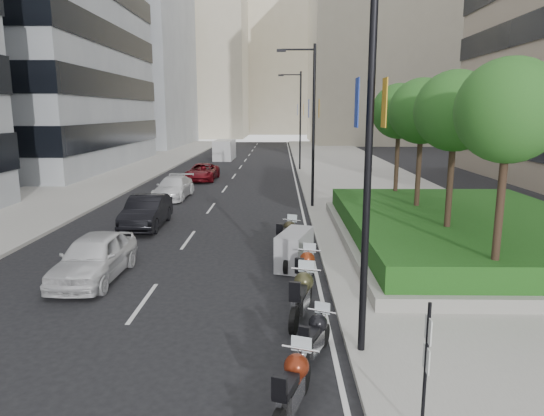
{
  "coord_description": "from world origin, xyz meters",
  "views": [
    {
      "loc": [
        2.45,
        -9.15,
        5.42
      ],
      "look_at": [
        2.17,
        8.04,
        2.0
      ],
      "focal_mm": 32.0,
      "sensor_mm": 36.0,
      "label": 1
    }
  ],
  "objects_px": {
    "car_b": "(146,212)",
    "car_d": "(202,172)",
    "motorcycle_4": "(305,270)",
    "car_a": "(94,257)",
    "motorcycle_1": "(293,386)",
    "car_c": "(174,188)",
    "parking_sign": "(426,364)",
    "motorcycle_5": "(295,250)",
    "lamp_post_0": "(362,129)",
    "lamp_post_1": "(311,118)",
    "motorcycle_2": "(315,337)",
    "delivery_van": "(224,151)",
    "lamp_post_2": "(299,116)",
    "motorcycle_6": "(287,235)",
    "motorcycle_3": "(302,296)"
  },
  "relations": [
    {
      "from": "car_b",
      "to": "car_d",
      "type": "relative_size",
      "value": 0.95
    },
    {
      "from": "motorcycle_4",
      "to": "car_b",
      "type": "distance_m",
      "value": 10.8
    },
    {
      "from": "car_a",
      "to": "car_d",
      "type": "relative_size",
      "value": 0.92
    },
    {
      "from": "motorcycle_1",
      "to": "car_c",
      "type": "distance_m",
      "value": 23.48
    },
    {
      "from": "parking_sign",
      "to": "car_d",
      "type": "distance_m",
      "value": 32.6
    },
    {
      "from": "parking_sign",
      "to": "motorcycle_5",
      "type": "relative_size",
      "value": 1.09
    },
    {
      "from": "car_b",
      "to": "lamp_post_0",
      "type": "bearing_deg",
      "value": -57.83
    },
    {
      "from": "lamp_post_0",
      "to": "lamp_post_1",
      "type": "bearing_deg",
      "value": 90.0
    },
    {
      "from": "lamp_post_1",
      "to": "motorcycle_2",
      "type": "xyz_separation_m",
      "value": [
        -0.91,
        -17.2,
        -4.54
      ]
    },
    {
      "from": "delivery_van",
      "to": "motorcycle_4",
      "type": "bearing_deg",
      "value": -78.61
    },
    {
      "from": "lamp_post_2",
      "to": "car_a",
      "type": "height_order",
      "value": "lamp_post_2"
    },
    {
      "from": "car_b",
      "to": "car_c",
      "type": "bearing_deg",
      "value": 91.97
    },
    {
      "from": "motorcycle_4",
      "to": "motorcycle_6",
      "type": "distance_m",
      "value": 4.38
    },
    {
      "from": "lamp_post_1",
      "to": "delivery_van",
      "type": "bearing_deg",
      "value": 105.83
    },
    {
      "from": "lamp_post_0",
      "to": "motorcycle_5",
      "type": "bearing_deg",
      "value": 100.43
    },
    {
      "from": "motorcycle_5",
      "to": "car_a",
      "type": "bearing_deg",
      "value": 119.23
    },
    {
      "from": "motorcycle_6",
      "to": "car_a",
      "type": "height_order",
      "value": "car_a"
    },
    {
      "from": "lamp_post_1",
      "to": "motorcycle_6",
      "type": "height_order",
      "value": "lamp_post_1"
    },
    {
      "from": "lamp_post_1",
      "to": "car_c",
      "type": "relative_size",
      "value": 1.9
    },
    {
      "from": "lamp_post_0",
      "to": "motorcycle_6",
      "type": "xyz_separation_m",
      "value": [
        -1.4,
        8.57,
        -4.46
      ]
    },
    {
      "from": "lamp_post_2",
      "to": "car_b",
      "type": "xyz_separation_m",
      "value": [
        -8.05,
        -22.69,
        -4.31
      ]
    },
    {
      "from": "motorcycle_2",
      "to": "car_c",
      "type": "height_order",
      "value": "car_c"
    },
    {
      "from": "car_b",
      "to": "motorcycle_2",
      "type": "bearing_deg",
      "value": -61.3
    },
    {
      "from": "delivery_van",
      "to": "lamp_post_2",
      "type": "bearing_deg",
      "value": -50.99
    },
    {
      "from": "car_b",
      "to": "delivery_van",
      "type": "relative_size",
      "value": 0.86
    },
    {
      "from": "motorcycle_4",
      "to": "car_a",
      "type": "height_order",
      "value": "car_a"
    },
    {
      "from": "delivery_van",
      "to": "lamp_post_0",
      "type": "bearing_deg",
      "value": -78.41
    },
    {
      "from": "motorcycle_5",
      "to": "motorcycle_1",
      "type": "bearing_deg",
      "value": -164.39
    },
    {
      "from": "lamp_post_1",
      "to": "motorcycle_6",
      "type": "bearing_deg",
      "value": -99.43
    },
    {
      "from": "lamp_post_0",
      "to": "motorcycle_1",
      "type": "height_order",
      "value": "lamp_post_0"
    },
    {
      "from": "car_a",
      "to": "parking_sign",
      "type": "bearing_deg",
      "value": -42.36
    },
    {
      "from": "motorcycle_3",
      "to": "delivery_van",
      "type": "relative_size",
      "value": 0.45
    },
    {
      "from": "car_b",
      "to": "delivery_van",
      "type": "height_order",
      "value": "delivery_van"
    },
    {
      "from": "motorcycle_3",
      "to": "car_b",
      "type": "relative_size",
      "value": 0.52
    },
    {
      "from": "motorcycle_3",
      "to": "car_a",
      "type": "distance_m",
      "value": 7.31
    },
    {
      "from": "lamp_post_1",
      "to": "motorcycle_3",
      "type": "distance_m",
      "value": 15.71
    },
    {
      "from": "motorcycle_2",
      "to": "delivery_van",
      "type": "bearing_deg",
      "value": 32.23
    },
    {
      "from": "motorcycle_6",
      "to": "delivery_van",
      "type": "height_order",
      "value": "delivery_van"
    },
    {
      "from": "lamp_post_0",
      "to": "car_b",
      "type": "distance_m",
      "value": 15.32
    },
    {
      "from": "motorcycle_4",
      "to": "car_c",
      "type": "relative_size",
      "value": 0.46
    },
    {
      "from": "motorcycle_6",
      "to": "lamp_post_0",
      "type": "bearing_deg",
      "value": -148.6
    },
    {
      "from": "motorcycle_6",
      "to": "motorcycle_3",
      "type": "bearing_deg",
      "value": -155.35
    },
    {
      "from": "motorcycle_5",
      "to": "car_b",
      "type": "relative_size",
      "value": 0.5
    },
    {
      "from": "lamp_post_2",
      "to": "motorcycle_5",
      "type": "relative_size",
      "value": 3.94
    },
    {
      "from": "lamp_post_0",
      "to": "parking_sign",
      "type": "height_order",
      "value": "lamp_post_0"
    },
    {
      "from": "car_a",
      "to": "car_d",
      "type": "distance_m",
      "value": 23.46
    },
    {
      "from": "motorcycle_3",
      "to": "lamp_post_1",
      "type": "bearing_deg",
      "value": 9.88
    },
    {
      "from": "parking_sign",
      "to": "delivery_van",
      "type": "relative_size",
      "value": 0.47
    },
    {
      "from": "lamp_post_2",
      "to": "motorcycle_3",
      "type": "bearing_deg",
      "value": -91.92
    },
    {
      "from": "motorcycle_1",
      "to": "car_a",
      "type": "height_order",
      "value": "car_a"
    }
  ]
}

